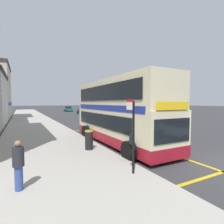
% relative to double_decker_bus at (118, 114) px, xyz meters
% --- Properties ---
extents(ground_plane, '(260.00, 260.00, 0.00)m').
position_rel_double_decker_bus_xyz_m(ground_plane, '(2.46, 25.86, -2.06)').
color(ground_plane, '#333335').
extents(pavement_near, '(6.00, 76.00, 0.14)m').
position_rel_double_decker_bus_xyz_m(pavement_near, '(-4.54, 25.86, -1.99)').
color(pavement_near, '#A39E93').
rests_on(pavement_near, ground).
extents(double_decker_bus, '(3.20, 10.12, 4.40)m').
position_rel_double_decker_bus_xyz_m(double_decker_bus, '(0.00, 0.00, 0.00)').
color(double_decker_bus, beige).
rests_on(double_decker_bus, ground).
extents(bus_bay_markings, '(2.93, 13.24, 0.01)m').
position_rel_double_decker_bus_xyz_m(bus_bay_markings, '(-0.08, -0.03, -2.06)').
color(bus_bay_markings, gold).
rests_on(bus_bay_markings, ground).
extents(bus_stop_sign, '(0.09, 0.51, 2.85)m').
position_rel_double_decker_bus_xyz_m(bus_stop_sign, '(-2.25, -5.14, -0.27)').
color(bus_stop_sign, black).
rests_on(bus_stop_sign, pavement_near).
extents(parked_car_teal_far, '(2.09, 4.20, 1.62)m').
position_rel_double_decker_bus_xyz_m(parked_car_teal_far, '(7.17, 44.35, -1.26)').
color(parked_car_teal_far, '#196066').
rests_on(parked_car_teal_far, ground).
extents(parked_car_navy_kerbside, '(2.09, 4.20, 1.62)m').
position_rel_double_decker_bus_xyz_m(parked_car_navy_kerbside, '(7.46, 30.60, -1.26)').
color(parked_car_navy_kerbside, navy).
rests_on(parked_car_navy_kerbside, ground).
extents(pedestrian_waiting_near_sign, '(0.34, 0.34, 1.57)m').
position_rel_double_decker_bus_xyz_m(pedestrian_waiting_near_sign, '(-6.14, -4.65, -1.08)').
color(pedestrian_waiting_near_sign, '#33478C').
rests_on(pedestrian_waiting_near_sign, pavement_near).
extents(litter_bin, '(0.48, 0.48, 1.12)m').
position_rel_double_decker_bus_xyz_m(litter_bin, '(-2.57, -1.18, -1.36)').
color(litter_bin, black).
rests_on(litter_bin, pavement_near).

